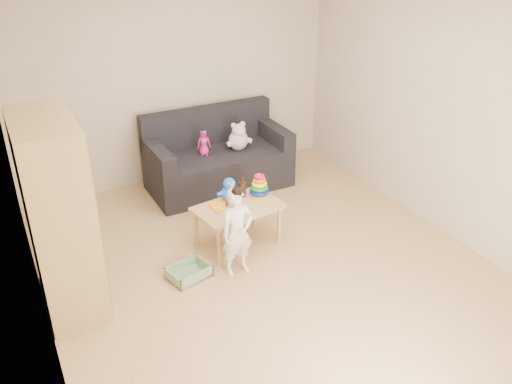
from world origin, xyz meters
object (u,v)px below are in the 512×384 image
wardrobe (59,216)px  toddler (237,233)px  sofa (219,169)px  play_table (238,225)px

wardrobe → toddler: size_ratio=1.99×
wardrobe → sofa: size_ratio=1.00×
play_table → sofa: bearing=74.6°
sofa → wardrobe: bearing=-145.0°
wardrobe → play_table: bearing=5.1°
sofa → toddler: (-0.57, -1.73, 0.19)m
wardrobe → sofa: bearing=35.4°
toddler → sofa: bearing=70.4°
sofa → toddler: 1.83m
wardrobe → toddler: wardrobe is taller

